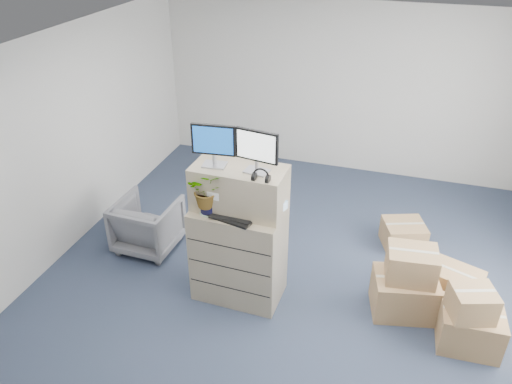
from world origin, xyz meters
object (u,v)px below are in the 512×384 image
monitor_left (214,143)px  keyboard (231,217)px  potted_plant (207,194)px  water_bottle (249,197)px  office_chair (148,222)px  filing_cabinet_lower (239,253)px  monitor_right (257,149)px

monitor_left → keyboard: 0.80m
potted_plant → water_bottle: bearing=29.7°
monitor_left → keyboard: monitor_left is taller
monitor_left → keyboard: bearing=-45.4°
monitor_left → office_chair: bearing=152.1°
keyboard → filing_cabinet_lower: bearing=95.7°
filing_cabinet_lower → water_bottle: 0.74m
monitor_right → keyboard: monitor_right is taller
monitor_left → potted_plant: (-0.03, -0.16, -0.52)m
filing_cabinet_lower → water_bottle: bearing=41.5°
keyboard → potted_plant: bearing=-175.1°
monitor_right → water_bottle: monitor_right is taller
monitor_right → keyboard: 0.80m
filing_cabinet_lower → keyboard: (-0.02, -0.17, 0.59)m
monitor_left → monitor_right: bearing=-6.3°
monitor_right → water_bottle: bearing=157.1°
monitor_left → water_bottle: monitor_left is taller
monitor_right → potted_plant: (-0.49, -0.16, -0.52)m
monitor_left → keyboard: (0.24, -0.19, -0.74)m
monitor_left → office_chair: size_ratio=0.60×
filing_cabinet_lower → monitor_right: (0.21, 0.02, 1.34)m
monitor_right → potted_plant: monitor_right is taller
keyboard → monitor_right: bearing=52.6°
monitor_left → office_chair: 2.00m
monitor_right → water_bottle: 0.62m
keyboard → water_bottle: size_ratio=1.73×
water_bottle → keyboard: bearing=-115.5°
office_chair → monitor_right: bearing=165.6°
monitor_right → keyboard: bearing=-130.9°
water_bottle → office_chair: (-1.56, 0.42, -0.91)m
filing_cabinet_lower → office_chair: 1.56m
keyboard → potted_plant: size_ratio=1.01×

